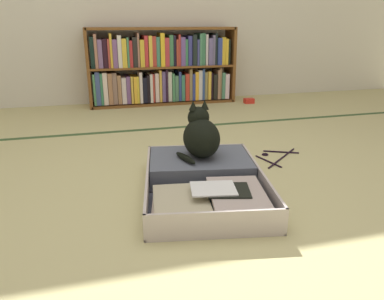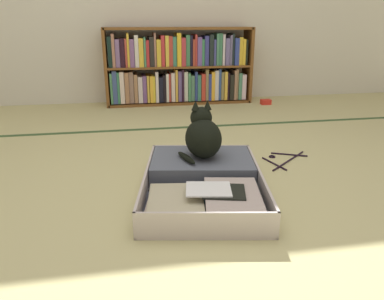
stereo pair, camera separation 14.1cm
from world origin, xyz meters
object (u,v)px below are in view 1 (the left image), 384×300
(open_suitcase, at_px, (204,180))
(black_cat, at_px, (200,136))
(bookshelf, at_px, (162,68))
(small_red_pouch, at_px, (249,101))
(clothes_hanger, at_px, (276,157))

(open_suitcase, bearing_deg, black_cat, 81.05)
(bookshelf, xyz_separation_m, small_red_pouch, (0.87, -0.23, -0.33))
(open_suitcase, distance_m, clothes_hanger, 0.66)
(open_suitcase, height_order, clothes_hanger, open_suitcase)
(bookshelf, distance_m, small_red_pouch, 0.96)
(bookshelf, relative_size, clothes_hanger, 4.66)
(bookshelf, relative_size, small_red_pouch, 14.87)
(black_cat, distance_m, small_red_pouch, 2.01)
(bookshelf, xyz_separation_m, black_cat, (-0.15, -1.95, -0.13))
(open_suitcase, relative_size, clothes_hanger, 2.82)
(clothes_hanger, bearing_deg, small_red_pouch, 72.85)
(bookshelf, bearing_deg, black_cat, -94.37)
(open_suitcase, distance_m, small_red_pouch, 2.16)
(clothes_hanger, bearing_deg, bookshelf, 102.42)
(bookshelf, distance_m, black_cat, 1.96)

